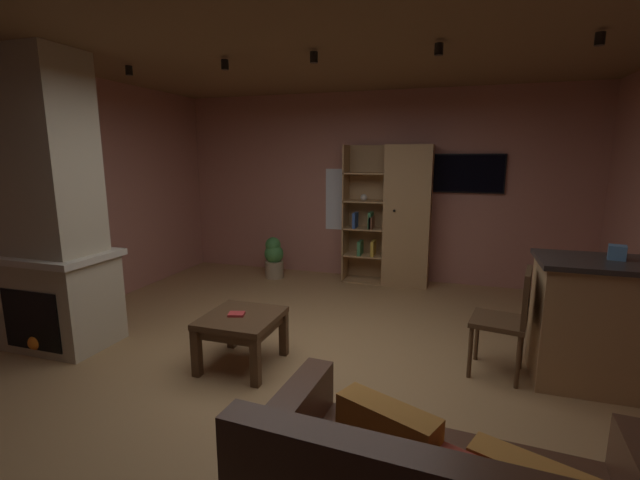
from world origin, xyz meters
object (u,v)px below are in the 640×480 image
Objects in this scene: kitchen_bar_counter at (631,327)px; tissue_box at (617,252)px; table_book_0 at (236,314)px; dining_chair at (510,315)px; wall_mounted_tv at (468,173)px; stone_fireplace at (51,220)px; bookshelf_cabinet at (401,217)px; coffee_table at (242,325)px; potted_floor_plant at (274,257)px.

tissue_box reaches higher than kitchen_bar_counter.
tissue_box is at bearing 12.44° from table_book_0.
dining_chair is 2.82m from wall_mounted_tv.
table_book_0 is at bearing -120.93° from wall_mounted_tv.
dining_chair is (2.21, 0.52, 0.06)m from table_book_0.
kitchen_bar_counter reaches higher than dining_chair.
stone_fireplace reaches higher than kitchen_bar_counter.
stone_fireplace reaches higher than bookshelf_cabinet.
tissue_box is 0.18× the size of coffee_table.
bookshelf_cabinet reaches higher than dining_chair.
table_book_0 is at bearing -109.22° from bookshelf_cabinet.
stone_fireplace is at bearing -175.78° from coffee_table.
coffee_table is (-2.90, -0.63, -0.71)m from tissue_box.
coffee_table is at bearing -71.94° from potted_floor_plant.
stone_fireplace reaches higher than dining_chair.
wall_mounted_tv is at bearing 59.46° from coffee_table.
tissue_box is (1.93, -2.26, 0.11)m from bookshelf_cabinet.
wall_mounted_tv reaches higher than tissue_box.
potted_floor_plant is (-3.90, 2.07, -0.20)m from kitchen_bar_counter.
table_book_0 is (-0.04, -0.02, 0.10)m from coffee_table.
stone_fireplace is 1.93× the size of kitchen_bar_counter.
tissue_box reaches higher than dining_chair.
kitchen_bar_counter is 3.10m from coffee_table.
coffee_table is at bearing 4.22° from stone_fireplace.
stone_fireplace is 4.83m from tissue_box.
bookshelf_cabinet is at bearing 46.89° from stone_fireplace.
potted_floor_plant is (-3.76, 2.00, -0.76)m from tissue_box.
dining_chair is (4.03, 0.64, -0.69)m from stone_fireplace.
dining_chair is at bearing -175.56° from kitchen_bar_counter.
table_book_0 is 2.27m from dining_chair.
bookshelf_cabinet reaches higher than kitchen_bar_counter.
wall_mounted_tv is (-0.34, 2.60, 1.04)m from dining_chair.
tissue_box is 3.06m from coffee_table.
coffee_table is 2.24m from dining_chair.
coffee_table is (-3.04, -0.57, -0.14)m from kitchen_bar_counter.
bookshelf_cabinet is 2.97m from tissue_box.
bookshelf_cabinet is 2.95× the size of coffee_table.
stone_fireplace is 4.16m from bookshelf_cabinet.
bookshelf_cabinet is 2.08× the size of wall_mounted_tv.
dining_chair is at bearing 13.14° from table_book_0.
stone_fireplace is 4.92m from wall_mounted_tv.
stone_fireplace is 2.89× the size of wall_mounted_tv.
wall_mounted_tv is at bearing 59.07° from table_book_0.
tissue_box reaches higher than coffee_table.
table_book_0 is at bearing -72.78° from potted_floor_plant.
bookshelf_cabinet is at bearing 131.66° from kitchen_bar_counter.
dining_chair is 1.50× the size of potted_floor_plant.
stone_fireplace is at bearing -109.83° from potted_floor_plant.
coffee_table is 0.71× the size of wall_mounted_tv.
wall_mounted_tv is (1.87, 3.12, 1.10)m from table_book_0.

